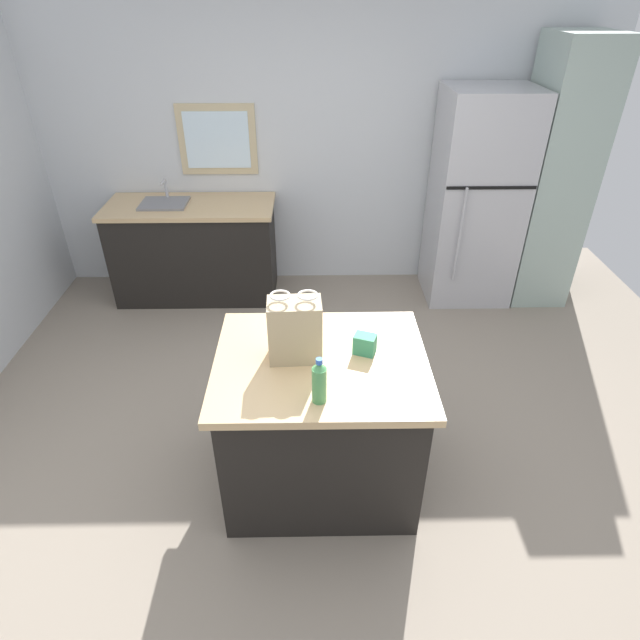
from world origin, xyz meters
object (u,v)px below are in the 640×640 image
object	(u,v)px
bottle	(319,382)
kitchen_island	(321,422)
small_box	(365,344)
refrigerator	(476,200)
tall_cabinet	(554,178)
shopping_bag	(295,330)

from	to	relation	value
bottle	kitchen_island	bearing A→B (deg)	87.53
small_box	bottle	bearing A→B (deg)	-123.23
kitchen_island	refrigerator	size ratio (longest dim) A/B	0.60
tall_cabinet	bottle	size ratio (longest dim) A/B	9.18
shopping_bag	small_box	xyz separation A→B (m)	(0.36, 0.03, -0.11)
shopping_bag	small_box	bearing A→B (deg)	4.67
kitchen_island	tall_cabinet	xyz separation A→B (m)	(2.03, 2.23, 0.67)
refrigerator	shopping_bag	size ratio (longest dim) A/B	4.90
small_box	shopping_bag	bearing A→B (deg)	-175.33
refrigerator	small_box	distance (m)	2.46
kitchen_island	tall_cabinet	distance (m)	3.09
small_box	bottle	xyz separation A→B (m)	(-0.24, -0.37, 0.05)
small_box	bottle	size ratio (longest dim) A/B	0.46
shopping_bag	bottle	distance (m)	0.37
refrigerator	small_box	size ratio (longest dim) A/B	16.52
shopping_bag	small_box	distance (m)	0.38
shopping_bag	bottle	bearing A→B (deg)	-71.06
shopping_bag	small_box	world-z (taller)	shopping_bag
refrigerator	shopping_bag	distance (m)	2.68
small_box	bottle	distance (m)	0.45
kitchen_island	refrigerator	bearing A→B (deg)	57.90
refrigerator	tall_cabinet	distance (m)	0.67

